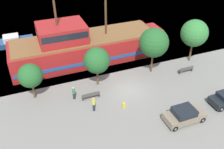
% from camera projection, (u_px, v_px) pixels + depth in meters
% --- Properties ---
extents(ground_plane, '(160.00, 160.00, 0.00)m').
position_uv_depth(ground_plane, '(128.00, 90.00, 28.86)').
color(ground_plane, gray).
extents(pirate_ship, '(21.07, 5.87, 10.19)m').
position_uv_depth(pirate_ship, '(84.00, 46.00, 33.55)').
color(pirate_ship, '#A31E1E').
rests_on(pirate_ship, water_surface).
extents(moored_boat_dockside, '(5.58, 2.41, 1.53)m').
position_uv_depth(moored_boat_dockside, '(14.00, 41.00, 38.04)').
color(moored_boat_dockside, navy).
rests_on(moored_boat_dockside, water_surface).
extents(parked_car_curb_front, '(4.00, 1.95, 1.53)m').
position_uv_depth(parked_car_curb_front, '(184.00, 115.00, 24.30)').
color(parked_car_curb_front, '#7F705B').
rests_on(parked_car_curb_front, ground_plane).
extents(fire_hydrant, '(0.42, 0.25, 0.76)m').
position_uv_depth(fire_hydrant, '(124.00, 105.00, 26.03)').
color(fire_hydrant, yellow).
rests_on(fire_hydrant, ground_plane).
extents(bench_promenade_east, '(1.97, 0.45, 0.85)m').
position_uv_depth(bench_promenade_east, '(91.00, 95.00, 27.32)').
color(bench_promenade_east, '#4C4742').
rests_on(bench_promenade_east, ground_plane).
extents(bench_promenade_west, '(1.98, 0.45, 0.85)m').
position_uv_depth(bench_promenade_west, '(186.00, 69.00, 31.67)').
color(bench_promenade_west, '#4C4742').
rests_on(bench_promenade_west, ground_plane).
extents(pedestrian_walking_near, '(0.32, 0.32, 1.58)m').
position_uv_depth(pedestrian_walking_near, '(74.00, 93.00, 27.09)').
color(pedestrian_walking_near, '#232838').
rests_on(pedestrian_walking_near, ground_plane).
extents(pedestrian_walking_far, '(0.32, 0.32, 1.71)m').
position_uv_depth(pedestrian_walking_far, '(94.00, 104.00, 25.46)').
color(pedestrian_walking_far, '#232838').
rests_on(pedestrian_walking_far, ground_plane).
extents(tree_row_east, '(2.59, 2.59, 4.22)m').
position_uv_depth(tree_row_east, '(30.00, 76.00, 26.08)').
color(tree_row_east, brown).
rests_on(tree_row_east, ground_plane).
extents(tree_row_mideast, '(3.00, 3.00, 4.78)m').
position_uv_depth(tree_row_mideast, '(97.00, 61.00, 27.97)').
color(tree_row_mideast, brown).
rests_on(tree_row_mideast, ground_plane).
extents(tree_row_midwest, '(3.59, 3.59, 5.89)m').
position_uv_depth(tree_row_midwest, '(154.00, 43.00, 29.85)').
color(tree_row_midwest, brown).
rests_on(tree_row_midwest, ground_plane).
extents(tree_row_west, '(3.51, 3.51, 5.83)m').
position_uv_depth(tree_row_west, '(194.00, 33.00, 32.17)').
color(tree_row_west, brown).
rests_on(tree_row_west, ground_plane).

